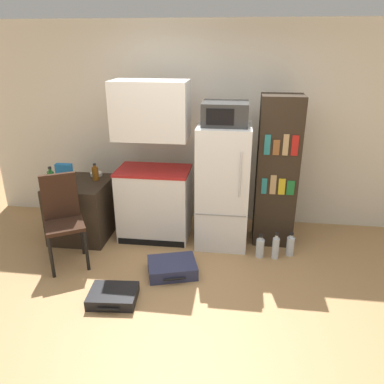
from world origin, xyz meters
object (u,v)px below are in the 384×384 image
Objects in this scene: bottle_green_tall at (51,179)px; water_bottle_front at (276,247)px; refrigerator at (223,186)px; suitcase_large_flat at (172,268)px; side_table at (83,209)px; bottle_amber_beer at (95,173)px; cereal_box at (65,176)px; water_bottle_back at (290,246)px; bottle_clear_short at (67,172)px; suitcase_small_flat at (113,296)px; water_bottle_middle at (260,247)px; bookshelf at (277,172)px; chair at (62,213)px; bowl at (96,174)px; kitchen_hutch at (153,170)px; microwave at (225,114)px.

water_bottle_front is (2.65, -0.02, -0.71)m from bottle_green_tall.
suitcase_large_flat is at bearing -121.65° from refrigerator.
bottle_amber_beer is at bearing 31.31° from side_table.
cereal_box is 2.77m from water_bottle_back.
side_table is 0.51m from bottle_clear_short.
suitcase_small_flat is 1.90m from water_bottle_front.
side_table reaches higher than water_bottle_middle.
chair is (-2.34, -0.81, -0.30)m from bookshelf.
water_bottle_middle is at bearing -1.09° from cereal_box.
chair is at bearing -53.42° from bottle_green_tall.
bowl is 0.53m from cereal_box.
bottle_green_tall is (-2.00, -0.31, 0.10)m from refrigerator.
bottle_green_tall is 0.55× the size of suitcase_small_flat.
bottle_clear_short is at bearing 133.66° from suitcase_large_flat.
bowl is 2.28m from water_bottle_middle.
bottle_green_tall is 1.75× the size of bowl.
kitchen_hutch reaches higher than refrigerator.
microwave reaches higher than bowl.
bowl is 1.81m from suitcase_small_flat.
bowl is at bearing 167.03° from water_bottle_front.
suitcase_small_flat is (0.68, -1.53, -0.70)m from bowl.
kitchen_hutch is 1.58m from water_bottle_middle.
refrigerator reaches higher than bottle_green_tall.
bottle_green_tall reaches higher than suitcase_small_flat.
water_bottle_middle is (0.47, -0.32, -1.49)m from microwave.
bookshelf is 2.50m from chair.
bottle_amber_beer reaches higher than bottle_clear_short.
water_bottle_middle reaches higher than suitcase_small_flat.
bottle_amber_beer is (0.17, 0.11, 0.46)m from side_table.
bottle_amber_beer is 2.38m from water_bottle_front.
chair reaches higher than bowl.
microwave is at bearing 145.73° from water_bottle_middle.
bottle_amber_beer is at bearing 179.60° from kitchen_hutch.
microwave is 1.64m from water_bottle_front.
microwave is 1.56× the size of water_bottle_front.
water_bottle_front is 0.20m from water_bottle_back.
chair is (-0.11, -0.74, -0.21)m from bottle_amber_beer.
kitchen_hutch reaches higher than suitcase_large_flat.
suitcase_small_flat is (-1.60, -1.44, -0.85)m from bookshelf.
cereal_box is 0.50× the size of suitcase_large_flat.
bottle_green_tall reaches higher than bowl.
cereal_box is (-1.84, -0.28, -0.72)m from microwave.
bottle_amber_beer is at bearing 109.83° from suitcase_small_flat.
cereal_box is at bearing -171.46° from refrigerator.
bottle_green_tall is (-1.15, -0.34, -0.06)m from kitchen_hutch.
cereal_box is at bearing 142.44° from suitcase_large_flat.
bowl reaches higher than suitcase_large_flat.
suitcase_large_flat is at bearing -40.39° from bowl.
bowl is 2.59m from water_bottle_back.
side_table is 1.51m from suitcase_large_flat.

